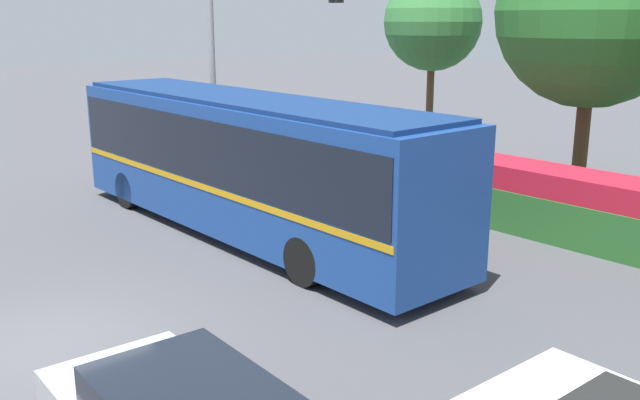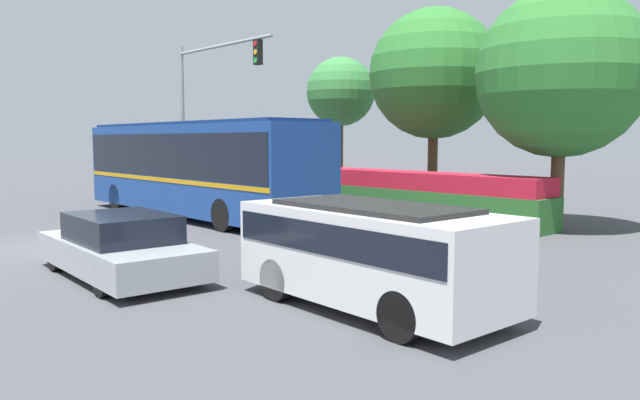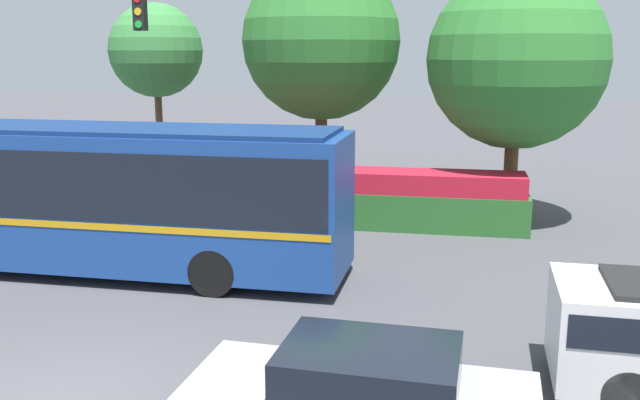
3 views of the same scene
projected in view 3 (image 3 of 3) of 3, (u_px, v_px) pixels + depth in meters
city_bus at (79, 189)px, 15.99m from camera, size 12.26×2.70×3.32m
sedan_foreground at (363, 395)px, 9.12m from camera, size 4.60×2.11×1.27m
traffic_light_pole at (5, 68)px, 18.26m from camera, size 6.44×0.24×6.69m
flowering_hedge at (339, 197)px, 20.51m from camera, size 10.69×1.48×1.62m
street_tree_left at (156, 51)px, 24.33m from camera, size 3.21×3.21×6.57m
street_tree_centre at (321, 41)px, 22.48m from camera, size 5.03×5.03×7.78m
street_tree_right at (517, 60)px, 19.97m from camera, size 5.07×5.07×7.25m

